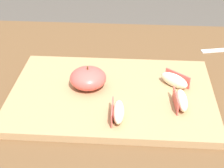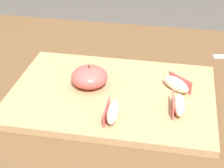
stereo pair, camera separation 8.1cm
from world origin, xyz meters
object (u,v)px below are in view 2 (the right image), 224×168
at_px(apple_half_skin_up, 89,78).
at_px(apple_wedge_front, 176,84).
at_px(cutting_board, 112,95).
at_px(apple_wedge_left, 112,112).
at_px(apple_wedge_right, 179,105).

height_order(apple_half_skin_up, apple_wedge_front, apple_half_skin_up).
xyz_separation_m(cutting_board, apple_wedge_left, (0.02, -0.10, 0.02)).
height_order(apple_wedge_front, apple_wedge_left, same).
distance_m(cutting_board, apple_half_skin_up, 0.06).
bearing_deg(cutting_board, apple_half_skin_up, 167.48).
bearing_deg(apple_half_skin_up, apple_wedge_left, -55.75).
relative_size(apple_half_skin_up, apple_wedge_left, 1.17).
xyz_separation_m(apple_wedge_front, apple_wedge_right, (0.01, -0.08, 0.00)).
height_order(apple_half_skin_up, apple_wedge_right, apple_half_skin_up).
height_order(cutting_board, apple_wedge_front, apple_wedge_front).
bearing_deg(apple_wedge_right, apple_wedge_left, -158.68).
bearing_deg(apple_wedge_front, apple_half_skin_up, -173.59).
bearing_deg(apple_half_skin_up, apple_wedge_right, -16.15).
relative_size(apple_wedge_left, apple_wedge_right, 0.99).
distance_m(cutting_board, apple_wedge_left, 0.10).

